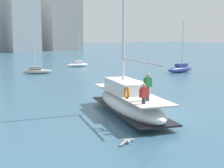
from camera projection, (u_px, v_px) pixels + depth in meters
The scene contains 6 objects.
ground_plane at pixel (152, 115), 21.75m from camera, with size 400.00×400.00×0.00m, color #38607A.
main_sailboat at pixel (129, 101), 21.66m from camera, with size 4.99×9.89×13.75m.
moored_catamaran at pixel (37, 71), 45.21m from camera, with size 4.04×2.51×5.49m.
moored_cutter_left at pixel (180, 69), 47.02m from camera, with size 5.27×1.86×7.23m.
moored_cutter_right at pixel (78, 64), 55.59m from camera, with size 3.91×1.19×5.84m.
seagull at pixel (127, 141), 15.91m from camera, with size 1.16×0.54×0.17m.
Camera 1 is at (-14.10, -16.10, 5.10)m, focal length 53.42 mm.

